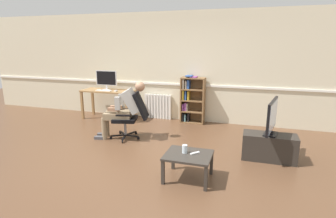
{
  "coord_description": "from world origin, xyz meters",
  "views": [
    {
      "loc": [
        1.66,
        -3.92,
        1.91
      ],
      "look_at": [
        0.15,
        0.85,
        0.7
      ],
      "focal_mm": 28.68,
      "sensor_mm": 36.0,
      "label": 1
    }
  ],
  "objects_px": {
    "tv_stand": "(269,147)",
    "drinking_glass": "(185,149)",
    "keyboard": "(104,90)",
    "computer_mouse": "(116,91)",
    "tv_screen": "(272,117)",
    "person_seated": "(124,108)",
    "coffee_table": "(188,158)",
    "radiator": "(158,106)",
    "imac_monitor": "(106,79)",
    "office_chair": "(132,114)",
    "computer_desk": "(108,94)",
    "bookshelf": "(191,99)",
    "spare_remote": "(195,153)"
  },
  "relations": [
    {
      "from": "bookshelf",
      "to": "coffee_table",
      "type": "bearing_deg",
      "value": -77.93
    },
    {
      "from": "computer_desk",
      "to": "computer_mouse",
      "type": "bearing_deg",
      "value": -22.43
    },
    {
      "from": "computer_desk",
      "to": "person_seated",
      "type": "bearing_deg",
      "value": -49.46
    },
    {
      "from": "computer_desk",
      "to": "keyboard",
      "type": "xyz_separation_m",
      "value": [
        -0.04,
        -0.14,
        0.12
      ]
    },
    {
      "from": "office_chair",
      "to": "tv_stand",
      "type": "relative_size",
      "value": 1.12
    },
    {
      "from": "coffee_table",
      "to": "computer_mouse",
      "type": "bearing_deg",
      "value": 134.97
    },
    {
      "from": "tv_screen",
      "to": "coffee_table",
      "type": "relative_size",
      "value": 1.26
    },
    {
      "from": "computer_mouse",
      "to": "tv_screen",
      "type": "xyz_separation_m",
      "value": [
        3.61,
        -1.39,
        -0.02
      ]
    },
    {
      "from": "person_seated",
      "to": "coffee_table",
      "type": "bearing_deg",
      "value": 37.44
    },
    {
      "from": "radiator",
      "to": "bookshelf",
      "type": "bearing_deg",
      "value": -6.21
    },
    {
      "from": "drinking_glass",
      "to": "spare_remote",
      "type": "xyz_separation_m",
      "value": [
        0.15,
        0.02,
        -0.05
      ]
    },
    {
      "from": "coffee_table",
      "to": "spare_remote",
      "type": "xyz_separation_m",
      "value": [
        0.09,
        0.05,
        0.06
      ]
    },
    {
      "from": "computer_mouse",
      "to": "coffee_table",
      "type": "bearing_deg",
      "value": -45.03
    },
    {
      "from": "coffee_table",
      "to": "drinking_glass",
      "type": "height_order",
      "value": "drinking_glass"
    },
    {
      "from": "coffee_table",
      "to": "keyboard",
      "type": "bearing_deg",
      "value": 138.81
    },
    {
      "from": "person_seated",
      "to": "tv_screen",
      "type": "bearing_deg",
      "value": 70.99
    },
    {
      "from": "office_chair",
      "to": "tv_stand",
      "type": "height_order",
      "value": "office_chair"
    },
    {
      "from": "keyboard",
      "to": "bookshelf",
      "type": "relative_size",
      "value": 0.35
    },
    {
      "from": "imac_monitor",
      "to": "radiator",
      "type": "xyz_separation_m",
      "value": [
        1.31,
        0.31,
        -0.72
      ]
    },
    {
      "from": "tv_screen",
      "to": "drinking_glass",
      "type": "distance_m",
      "value": 1.63
    },
    {
      "from": "person_seated",
      "to": "office_chair",
      "type": "bearing_deg",
      "value": 90.0
    },
    {
      "from": "tv_stand",
      "to": "drinking_glass",
      "type": "bearing_deg",
      "value": -138.91
    },
    {
      "from": "imac_monitor",
      "to": "tv_screen",
      "type": "distance_m",
      "value": 4.3
    },
    {
      "from": "radiator",
      "to": "drinking_glass",
      "type": "bearing_deg",
      "value": -63.58
    },
    {
      "from": "computer_desk",
      "to": "tv_screen",
      "type": "bearing_deg",
      "value": -21.1
    },
    {
      "from": "office_chair",
      "to": "radiator",
      "type": "bearing_deg",
      "value": 166.44
    },
    {
      "from": "computer_desk",
      "to": "computer_mouse",
      "type": "xyz_separation_m",
      "value": [
        0.29,
        -0.12,
        0.13
      ]
    },
    {
      "from": "spare_remote",
      "to": "imac_monitor",
      "type": "bearing_deg",
      "value": -179.22
    },
    {
      "from": "bookshelf",
      "to": "spare_remote",
      "type": "height_order",
      "value": "bookshelf"
    },
    {
      "from": "office_chair",
      "to": "spare_remote",
      "type": "xyz_separation_m",
      "value": [
        1.59,
        -1.31,
        -0.13
      ]
    },
    {
      "from": "coffee_table",
      "to": "spare_remote",
      "type": "height_order",
      "value": "spare_remote"
    },
    {
      "from": "computer_mouse",
      "to": "radiator",
      "type": "xyz_separation_m",
      "value": [
        0.94,
        0.51,
        -0.45
      ]
    },
    {
      "from": "office_chair",
      "to": "person_seated",
      "type": "xyz_separation_m",
      "value": [
        -0.16,
        -0.04,
        0.12
      ]
    },
    {
      "from": "keyboard",
      "to": "radiator",
      "type": "bearing_deg",
      "value": 22.62
    },
    {
      "from": "person_seated",
      "to": "drinking_glass",
      "type": "xyz_separation_m",
      "value": [
        1.61,
        -1.29,
        -0.2
      ]
    },
    {
      "from": "imac_monitor",
      "to": "tv_stand",
      "type": "relative_size",
      "value": 0.68
    },
    {
      "from": "imac_monitor",
      "to": "computer_mouse",
      "type": "height_order",
      "value": "imac_monitor"
    },
    {
      "from": "keyboard",
      "to": "tv_stand",
      "type": "relative_size",
      "value": 0.47
    },
    {
      "from": "imac_monitor",
      "to": "coffee_table",
      "type": "height_order",
      "value": "imac_monitor"
    },
    {
      "from": "radiator",
      "to": "person_seated",
      "type": "height_order",
      "value": "person_seated"
    },
    {
      "from": "bookshelf",
      "to": "tv_screen",
      "type": "relative_size",
      "value": 1.42
    },
    {
      "from": "imac_monitor",
      "to": "computer_mouse",
      "type": "relative_size",
      "value": 5.91
    },
    {
      "from": "radiator",
      "to": "tv_stand",
      "type": "height_order",
      "value": "radiator"
    },
    {
      "from": "imac_monitor",
      "to": "office_chair",
      "type": "xyz_separation_m",
      "value": [
        1.33,
        -1.31,
        -0.52
      ]
    },
    {
      "from": "computer_desk",
      "to": "tv_screen",
      "type": "relative_size",
      "value": 1.65
    },
    {
      "from": "computer_desk",
      "to": "imac_monitor",
      "type": "bearing_deg",
      "value": 135.41
    },
    {
      "from": "person_seated",
      "to": "coffee_table",
      "type": "relative_size",
      "value": 1.8
    },
    {
      "from": "drinking_glass",
      "to": "person_seated",
      "type": "bearing_deg",
      "value": 141.32
    },
    {
      "from": "tv_screen",
      "to": "spare_remote",
      "type": "xyz_separation_m",
      "value": [
        -1.06,
        -1.04,
        -0.36
      ]
    },
    {
      "from": "computer_desk",
      "to": "computer_mouse",
      "type": "height_order",
      "value": "computer_mouse"
    }
  ]
}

